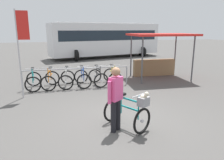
% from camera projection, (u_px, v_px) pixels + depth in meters
% --- Properties ---
extents(ground_plane, '(80.00, 80.00, 0.00)m').
position_uv_depth(ground_plane, '(120.00, 119.00, 6.04)').
color(ground_plane, '#514F4C').
extents(bike_rack_rail, '(4.60, 0.42, 0.88)m').
position_uv_depth(bike_rack_rail, '(77.00, 72.00, 9.18)').
color(bike_rack_rail, '#99999E').
rests_on(bike_rack_rail, ground).
extents(racked_bike_teal, '(0.67, 1.11, 0.97)m').
position_uv_depth(racked_bike_teal, '(33.00, 81.00, 8.99)').
color(racked_bike_teal, black).
rests_on(racked_bike_teal, ground).
extents(racked_bike_orange, '(0.88, 1.21, 0.97)m').
position_uv_depth(racked_bike_orange, '(50.00, 80.00, 9.16)').
color(racked_bike_orange, black).
rests_on(racked_bike_orange, ground).
extents(racked_bike_white, '(0.87, 1.21, 0.97)m').
position_uv_depth(racked_bike_white, '(67.00, 79.00, 9.32)').
color(racked_bike_white, black).
rests_on(racked_bike_white, ground).
extents(racked_bike_blue, '(0.71, 1.14, 0.98)m').
position_uv_depth(racked_bike_blue, '(83.00, 78.00, 9.49)').
color(racked_bike_blue, black).
rests_on(racked_bike_blue, ground).
extents(racked_bike_black, '(0.69, 1.11, 0.97)m').
position_uv_depth(racked_bike_black, '(98.00, 77.00, 9.65)').
color(racked_bike_black, black).
rests_on(racked_bike_black, ground).
extents(racked_bike_yellow, '(0.74, 1.16, 0.98)m').
position_uv_depth(racked_bike_yellow, '(113.00, 76.00, 9.82)').
color(racked_bike_yellow, black).
rests_on(racked_bike_yellow, ground).
extents(featured_bicycle, '(1.08, 1.26, 1.09)m').
position_uv_depth(featured_bicycle, '(130.00, 111.00, 5.37)').
color(featured_bicycle, black).
rests_on(featured_bicycle, ground).
extents(person_with_featured_bike, '(0.46, 0.36, 1.64)m').
position_uv_depth(person_with_featured_bike, '(116.00, 97.00, 5.15)').
color(person_with_featured_bike, black).
rests_on(person_with_featured_bike, ground).
extents(bus_distant, '(10.26, 4.38, 3.08)m').
position_uv_depth(bus_distant, '(106.00, 38.00, 19.15)').
color(bus_distant, silver).
rests_on(bus_distant, ground).
extents(market_stall, '(3.35, 2.65, 2.30)m').
position_uv_depth(market_stall, '(158.00, 51.00, 11.06)').
color(market_stall, '#4C4C51').
rests_on(market_stall, ground).
extents(banner_flag, '(0.45, 0.05, 3.20)m').
position_uv_depth(banner_flag, '(21.00, 37.00, 7.46)').
color(banner_flag, '#B2B2B7').
rests_on(banner_flag, ground).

